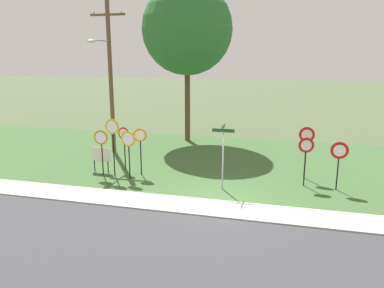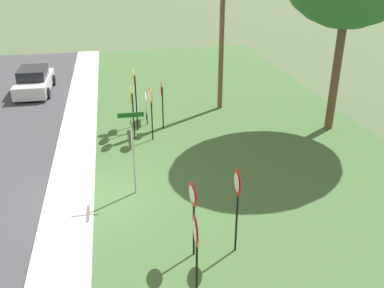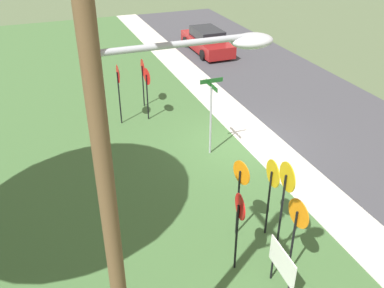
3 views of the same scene
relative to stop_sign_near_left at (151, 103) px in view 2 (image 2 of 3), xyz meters
The scene contains 15 objects.
ground_plane 5.24m from the stop_sign_near_left, 28.39° to the right, with size 160.00×160.00×0.00m, color #4C5B3D.
sidewalk_strip 5.64m from the stop_sign_near_left, 35.90° to the right, with size 44.00×1.60×0.06m, color #BCB7AD.
grass_median 5.93m from the stop_sign_near_left, 39.84° to the left, with size 44.00×12.00×0.04m, color #3D6033.
stop_sign_near_left is the anchor object (origin of this frame).
stop_sign_near_right 1.27m from the stop_sign_near_left, 152.00° to the left, with size 0.63×0.12×2.21m.
stop_sign_far_left 1.34m from the stop_sign_near_left, 154.28° to the right, with size 0.72×0.11×2.82m.
stop_sign_far_center 1.87m from the stop_sign_near_left, 163.73° to the right, with size 0.71×0.11×2.24m.
stop_sign_far_right 0.80m from the stop_sign_near_left, 110.13° to the right, with size 0.73×0.12×2.32m.
yield_sign_near_left 7.69m from the stop_sign_near_left, ahead, with size 0.68×0.13×2.22m.
yield_sign_near_right 7.87m from the stop_sign_near_left, 10.47° to the left, with size 0.72×0.10×2.49m.
yield_sign_far_left 9.04m from the stop_sign_near_left, ahead, with size 0.75×0.10×2.15m.
street_name_post 4.33m from the stop_sign_near_left, 13.25° to the right, with size 0.96×0.82×2.86m.
utility_pole 5.87m from the stop_sign_near_left, 132.16° to the left, with size 2.10×2.40×9.03m.
notice_board 2.29m from the stop_sign_near_left, behind, with size 1.10×0.09×1.25m.
parked_hatchback_near 9.82m from the stop_sign_near_left, 143.42° to the right, with size 4.12×1.94×1.39m.
Camera 2 is at (12.35, 0.92, 7.57)m, focal length 40.12 mm.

